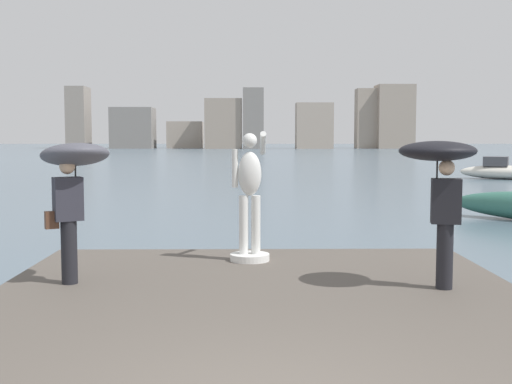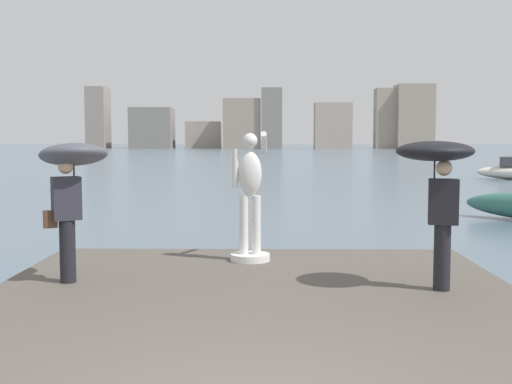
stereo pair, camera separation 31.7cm
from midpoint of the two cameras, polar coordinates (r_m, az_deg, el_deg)
The scene contains 7 objects.
ground_plane at distance 44.65m, azimuth -0.84°, elevation 1.65°, with size 400.00×400.00×0.00m, color slate.
pier at distance 7.06m, azimuth -0.86°, elevation -13.62°, with size 7.06×10.23×0.40m, color #564F47.
statue_white_figure at distance 10.75m, azimuth -1.39°, elevation -0.98°, with size 0.65×0.89×2.12m.
onlooker_left at distance 9.46m, azimuth -16.51°, elevation 1.57°, with size 1.28×1.29×2.00m.
onlooker_right at distance 9.02m, azimuth 14.66°, elevation 1.82°, with size 1.19×1.19×1.98m.
boat_mid at distance 40.65m, azimuth 20.26°, elevation 1.73°, with size 4.85×3.29×1.30m.
distant_skyline at distance 143.09m, azimuth -0.90°, elevation 6.01°, with size 74.72×13.81×13.65m.
Camera 1 is at (-0.15, -4.58, 2.43)m, focal length 46.19 mm.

